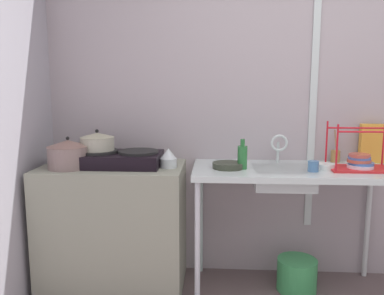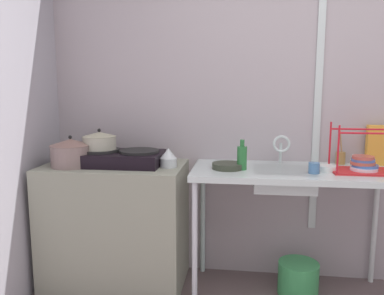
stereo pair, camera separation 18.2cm
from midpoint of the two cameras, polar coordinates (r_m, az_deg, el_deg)
name	(u,v)px [view 2 (the right image)]	position (r m, az deg, el deg)	size (l,w,h in m)	color
wall_back	(320,107)	(2.98, 19.97, 5.60)	(4.74, 0.10, 2.54)	#A59AA0
wall_metal_strip	(318,89)	(2.92, 19.84, 8.04)	(0.05, 0.01, 2.03)	silver
counter_concrete	(116,224)	(2.87, -9.33, -11.13)	(0.98, 0.58, 0.88)	gray
counter_sink	(292,181)	(2.68, 16.46, -4.70)	(1.32, 0.58, 0.88)	silver
stove	(120,158)	(2.73, -8.75, -1.48)	(0.59, 0.37, 0.11)	black
pot_on_left_burner	(99,140)	(2.75, -11.64, 1.01)	(0.23, 0.23, 0.14)	#A3A28E
pot_beside_stove	(71,153)	(2.73, -15.61, -0.74)	(0.27, 0.27, 0.21)	slate
percolator	(168,158)	(2.62, -1.52, -1.55)	(0.11, 0.11, 0.13)	silver
sink_basin	(283,179)	(2.65, 15.20, -4.49)	(0.39, 0.36, 0.12)	silver
faucet	(281,146)	(2.78, 14.85, 0.26)	(0.12, 0.07, 0.21)	silver
frying_pan	(228,166)	(2.59, 7.28, -2.72)	(0.21, 0.21, 0.04)	#32382A
dish_rack	(364,164)	(2.74, 25.71, -2.27)	(0.40, 0.25, 0.31)	red
cup_by_rack	(314,168)	(2.58, 19.46, -2.87)	(0.07, 0.07, 0.07)	teal
small_bowl_on_drainboard	(327,168)	(2.68, 21.09, -2.87)	(0.12, 0.12, 0.04)	white
bottle_by_sink	(242,157)	(2.57, 9.38, -1.44)	(0.06, 0.06, 0.20)	#286D34
cereal_box	(379,145)	(3.02, 27.44, 0.29)	(0.17, 0.06, 0.28)	gold
utensil_jar	(340,157)	(2.95, 22.68, -1.36)	(0.06, 0.06, 0.23)	#A17C41
bucket_on_floor	(298,278)	(2.93, 17.16, -17.94)	(0.27, 0.27, 0.23)	#3A9553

